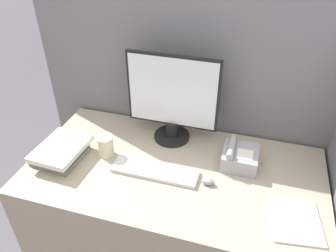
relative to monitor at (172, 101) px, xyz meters
The scene contains 9 objects.
cubicle_panel_rear 0.26m from the monitor, 64.07° to the left, with size 1.94×0.04×1.69m.
desk 0.69m from the monitor, 72.13° to the right, with size 1.54×0.81×0.77m.
monitor is the anchor object (origin of this frame).
keyboard 0.40m from the monitor, 89.91° to the right, with size 0.45×0.12×0.02m.
mouse 0.49m from the monitor, 49.24° to the right, with size 0.06×0.04×0.03m.
coffee_cup 0.44m from the monitor, 139.13° to the right, with size 0.09×0.09×0.12m.
book_stack 0.66m from the monitor, 145.61° to the right, with size 0.26×0.31×0.08m.
desk_telephone 0.47m from the monitor, 17.81° to the right, with size 0.18×0.19×0.13m.
paper_pile 0.85m from the monitor, 32.61° to the right, with size 0.24×0.27×0.01m.
Camera 1 is at (0.34, -0.83, 1.93)m, focal length 35.00 mm.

